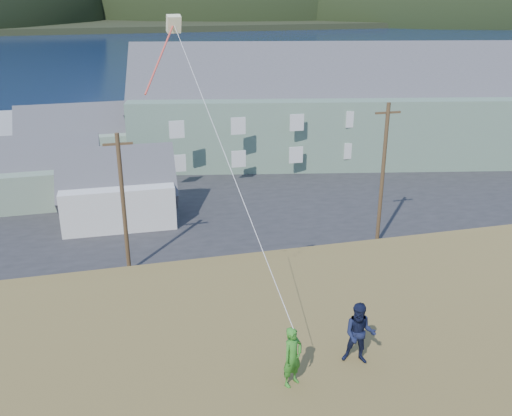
{
  "coord_description": "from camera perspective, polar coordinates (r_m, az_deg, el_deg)",
  "views": [
    {
      "loc": [
        -1.73,
        -28.95,
        15.83
      ],
      "look_at": [
        2.53,
        -11.79,
        8.8
      ],
      "focal_mm": 40.0,
      "sensor_mm": 36.0,
      "label": 1
    }
  ],
  "objects": [
    {
      "name": "shed_palegreen_far",
      "position": [
        54.95,
        -17.67,
        6.73
      ],
      "size": [
        10.07,
        5.76,
        6.76
      ],
      "rotation": [
        0.0,
        0.0,
        0.0
      ],
      "color": "gray",
      "rests_on": "waterfront_lot"
    },
    {
      "name": "kite_flyer_green",
      "position": [
        13.34,
        3.68,
        -14.63
      ],
      "size": [
        0.64,
        0.57,
        1.48
      ],
      "primitive_type": "imported",
      "rotation": [
        0.0,
        0.0,
        0.52
      ],
      "color": "#2F7C22",
      "rests_on": "hillside"
    },
    {
      "name": "shed_white",
      "position": [
        40.8,
        -13.65,
        1.93
      ],
      "size": [
        8.11,
        5.51,
        6.39
      ],
      "rotation": [
        0.0,
        0.0,
        -0.02
      ],
      "color": "silver",
      "rests_on": "waterfront_lot"
    },
    {
      "name": "waterfront_lot",
      "position": [
        48.61,
        -11.14,
        2.34
      ],
      "size": [
        72.0,
        36.0,
        0.12
      ],
      "primitive_type": "cube",
      "color": "#28282B",
      "rests_on": "ground"
    },
    {
      "name": "far_hills",
      "position": [
        310.88,
        -7.42,
        18.98
      ],
      "size": [
        760.0,
        265.0,
        143.0
      ],
      "color": "black",
      "rests_on": "ground"
    },
    {
      "name": "wharf",
      "position": [
        70.77,
        -17.22,
        8.18
      ],
      "size": [
        26.0,
        14.0,
        0.9
      ],
      "primitive_type": "cube",
      "color": "gray",
      "rests_on": "ground"
    },
    {
      "name": "parked_cars",
      "position": [
        52.52,
        -20.55,
        3.75
      ],
      "size": [
        25.67,
        13.84,
        1.58
      ],
      "color": "black",
      "rests_on": "waterfront_lot"
    },
    {
      "name": "lodge",
      "position": [
        54.57,
        7.48,
        10.05
      ],
      "size": [
        38.24,
        17.57,
        12.99
      ],
      "rotation": [
        0.0,
        0.0,
        -0.2
      ],
      "color": "slate",
      "rests_on": "waterfront_lot"
    },
    {
      "name": "ground",
      "position": [
        33.04,
        -9.29,
        -7.25
      ],
      "size": [
        900.0,
        900.0,
        0.0
      ],
      "primitive_type": "plane",
      "color": "#0A1638",
      "rests_on": "ground"
    },
    {
      "name": "kite_flyer_navy",
      "position": [
        14.17,
        10.32,
        -12.27
      ],
      "size": [
        0.96,
        0.87,
        1.6
      ],
      "primitive_type": "imported",
      "rotation": [
        0.0,
        0.0,
        -0.43
      ],
      "color": "#121834",
      "rests_on": "hillside"
    },
    {
      "name": "grass_strip",
      "position": [
        31.27,
        -8.95,
        -8.91
      ],
      "size": [
        110.0,
        8.0,
        0.1
      ],
      "primitive_type": "cube",
      "color": "#4C3D19",
      "rests_on": "ground"
    },
    {
      "name": "utility_poles",
      "position": [
        32.5,
        -12.85,
        0.62
      ],
      "size": [
        32.12,
        0.24,
        9.13
      ],
      "color": "#47331E",
      "rests_on": "waterfront_lot"
    },
    {
      "name": "far_shore",
      "position": [
        359.26,
        -14.41,
        18.7
      ],
      "size": [
        900.0,
        320.0,
        2.0
      ],
      "primitive_type": "cube",
      "color": "black",
      "rests_on": "ground"
    },
    {
      "name": "shed_palegreen_near",
      "position": [
        46.11,
        -20.49,
        3.29
      ],
      "size": [
        8.6,
        5.42,
        6.21
      ],
      "rotation": [
        0.0,
        0.0,
        0.01
      ],
      "color": "slate",
      "rests_on": "waterfront_lot"
    },
    {
      "name": "kite_rig",
      "position": [
        19.33,
        -8.28,
        16.96
      ],
      "size": [
        1.29,
        4.9,
        11.1
      ],
      "color": "beige",
      "rests_on": "ground"
    }
  ]
}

